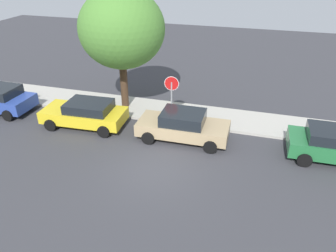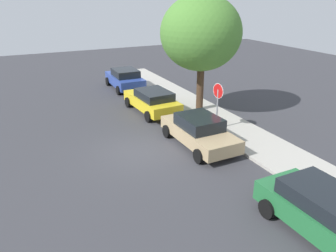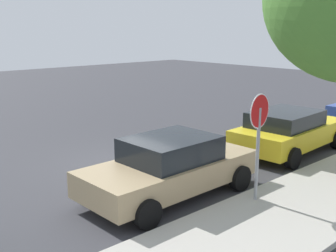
% 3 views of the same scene
% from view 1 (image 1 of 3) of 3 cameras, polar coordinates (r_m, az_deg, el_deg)
% --- Properties ---
extents(ground_plane, '(60.00, 60.00, 0.00)m').
position_cam_1_polar(ground_plane, '(14.52, -2.50, -7.14)').
color(ground_plane, '#38383D').
extents(sidewalk_curb, '(32.00, 2.64, 0.14)m').
position_cam_1_polar(sidewalk_curb, '(18.89, 2.63, 2.15)').
color(sidewalk_curb, '#B2ADA3').
rests_on(sidewalk_curb, ground_plane).
extents(stop_sign, '(0.78, 0.10, 2.59)m').
position_cam_1_polar(stop_sign, '(17.50, 0.62, 6.13)').
color(stop_sign, gray).
rests_on(stop_sign, ground_plane).
extents(parked_car_tan, '(4.51, 2.15, 1.47)m').
position_cam_1_polar(parked_car_tan, '(16.20, 2.64, 0.08)').
color(parked_car_tan, tan).
rests_on(parked_car_tan, ground_plane).
extents(parked_car_yellow, '(4.48, 2.30, 1.41)m').
position_cam_1_polar(parked_car_yellow, '(17.97, -14.19, 2.18)').
color(parked_car_yellow, yellow).
rests_on(parked_car_yellow, ground_plane).
extents(street_tree_near_corner, '(4.59, 4.59, 6.83)m').
position_cam_1_polar(street_tree_near_corner, '(18.18, -8.04, 16.36)').
color(street_tree_near_corner, '#422D1E').
rests_on(street_tree_near_corner, ground_plane).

